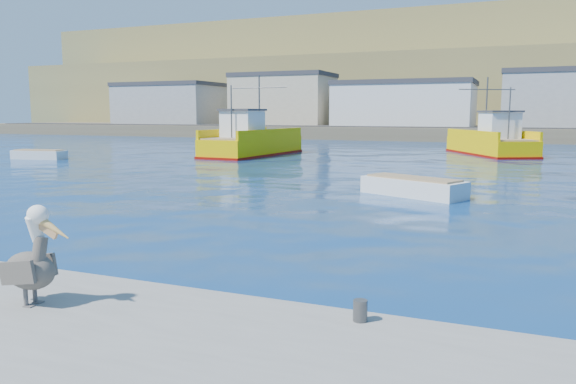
% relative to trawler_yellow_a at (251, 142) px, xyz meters
% --- Properties ---
extents(ground, '(260.00, 260.00, 0.00)m').
position_rel_trawler_yellow_a_xyz_m(ground, '(15.07, -29.90, -1.03)').
color(ground, '#062351').
rests_on(ground, ground).
extents(dock_bollards, '(36.20, 0.20, 0.30)m').
position_rel_trawler_yellow_a_xyz_m(dock_bollards, '(15.67, -33.30, -0.38)').
color(dock_bollards, '#4C4C4C').
rests_on(dock_bollards, dock).
extents(far_shore, '(200.00, 81.00, 24.00)m').
position_rel_trawler_yellow_a_xyz_m(far_shore, '(15.07, 79.30, 7.95)').
color(far_shore, brown).
rests_on(far_shore, ground).
extents(trawler_yellow_a, '(5.07, 11.29, 6.49)m').
position_rel_trawler_yellow_a_xyz_m(trawler_yellow_a, '(0.00, 0.00, 0.00)').
color(trawler_yellow_a, '#E8BB00').
rests_on(trawler_yellow_a, ground).
extents(trawler_yellow_b, '(7.83, 10.58, 6.37)m').
position_rel_trawler_yellow_a_xyz_m(trawler_yellow_b, '(17.81, 7.85, -0.05)').
color(trawler_yellow_b, '#E8BB00').
rests_on(trawler_yellow_b, ground).
extents(skiff_left, '(4.06, 1.95, 0.85)m').
position_rel_trawler_yellow_a_xyz_m(skiff_left, '(-12.78, -9.43, -0.76)').
color(skiff_left, silver).
rests_on(skiff_left, ground).
extents(skiff_mid, '(4.54, 3.20, 0.94)m').
position_rel_trawler_yellow_a_xyz_m(skiff_mid, '(16.02, -17.62, -0.73)').
color(skiff_mid, silver).
rests_on(skiff_mid, ground).
extents(pelican, '(1.24, 0.56, 1.53)m').
position_rel_trawler_yellow_a_xyz_m(pelican, '(13.38, -34.52, 0.12)').
color(pelican, '#595451').
rests_on(pelican, dock).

